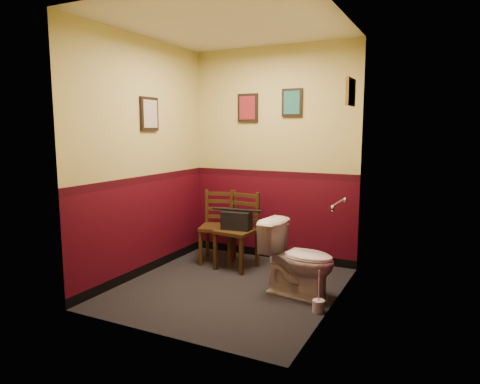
# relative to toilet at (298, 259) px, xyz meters

# --- Properties ---
(floor) EXTENTS (2.20, 2.40, 0.00)m
(floor) POSITION_rel_toilet_xyz_m (-0.72, -0.13, -0.37)
(floor) COLOR black
(floor) RESTS_ON ground
(ceiling) EXTENTS (2.20, 2.40, 0.00)m
(ceiling) POSITION_rel_toilet_xyz_m (-0.72, -0.13, 2.33)
(ceiling) COLOR silver
(ceiling) RESTS_ON ground
(wall_back) EXTENTS (2.20, 0.00, 2.70)m
(wall_back) POSITION_rel_toilet_xyz_m (-0.72, 1.07, 0.98)
(wall_back) COLOR #420713
(wall_back) RESTS_ON ground
(wall_front) EXTENTS (2.20, 0.00, 2.70)m
(wall_front) POSITION_rel_toilet_xyz_m (-0.72, -1.33, 0.98)
(wall_front) COLOR #420713
(wall_front) RESTS_ON ground
(wall_left) EXTENTS (0.00, 2.40, 2.70)m
(wall_left) POSITION_rel_toilet_xyz_m (-1.82, -0.13, 0.98)
(wall_left) COLOR #420713
(wall_left) RESTS_ON ground
(wall_right) EXTENTS (0.00, 2.40, 2.70)m
(wall_right) POSITION_rel_toilet_xyz_m (0.38, -0.13, 0.98)
(wall_right) COLOR #420713
(wall_right) RESTS_ON ground
(grab_bar) EXTENTS (0.05, 0.56, 0.06)m
(grab_bar) POSITION_rel_toilet_xyz_m (0.35, 0.12, 0.58)
(grab_bar) COLOR silver
(grab_bar) RESTS_ON wall_right
(framed_print_back_a) EXTENTS (0.28, 0.04, 0.36)m
(framed_print_back_a) POSITION_rel_toilet_xyz_m (-1.07, 1.05, 1.58)
(framed_print_back_a) COLOR black
(framed_print_back_a) RESTS_ON wall_back
(framed_print_back_b) EXTENTS (0.26, 0.04, 0.34)m
(framed_print_back_b) POSITION_rel_toilet_xyz_m (-0.47, 1.05, 1.63)
(framed_print_back_b) COLOR black
(framed_print_back_b) RESTS_ON wall_back
(framed_print_left) EXTENTS (0.04, 0.30, 0.38)m
(framed_print_left) POSITION_rel_toilet_xyz_m (-1.80, -0.03, 1.48)
(framed_print_left) COLOR black
(framed_print_left) RESTS_ON wall_left
(framed_print_right) EXTENTS (0.04, 0.34, 0.28)m
(framed_print_right) POSITION_rel_toilet_xyz_m (0.36, 0.47, 1.68)
(framed_print_right) COLOR olive
(framed_print_right) RESTS_ON wall_right
(toilet) EXTENTS (0.81, 0.52, 0.75)m
(toilet) POSITION_rel_toilet_xyz_m (0.00, 0.00, 0.00)
(toilet) COLOR white
(toilet) RESTS_ON floor
(toilet_brush) EXTENTS (0.11, 0.11, 0.40)m
(toilet_brush) POSITION_rel_toilet_xyz_m (0.31, -0.31, -0.31)
(toilet_brush) COLOR silver
(toilet_brush) RESTS_ON floor
(chair_left) EXTENTS (0.53, 0.53, 0.90)m
(chair_left) POSITION_rel_toilet_xyz_m (-1.28, 0.64, 0.08)
(chair_left) COLOR #3F2A13
(chair_left) RESTS_ON floor
(chair_right) EXTENTS (0.47, 0.47, 0.92)m
(chair_right) POSITION_rel_toilet_xyz_m (-0.94, 0.53, 0.09)
(chair_right) COLOR #3F2A13
(chair_right) RESTS_ON floor
(handbag) EXTENTS (0.37, 0.21, 0.26)m
(handbag) POSITION_rel_toilet_xyz_m (-0.95, 0.49, 0.22)
(handbag) COLOR black
(handbag) RESTS_ON chair_right
(tp_stack) EXTENTS (0.22, 0.13, 0.29)m
(tp_stack) POSITION_rel_toilet_xyz_m (-0.57, 0.91, -0.26)
(tp_stack) COLOR silver
(tp_stack) RESTS_ON floor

